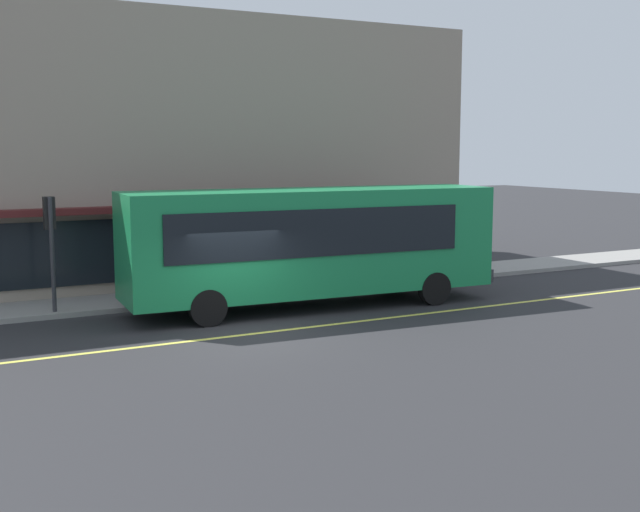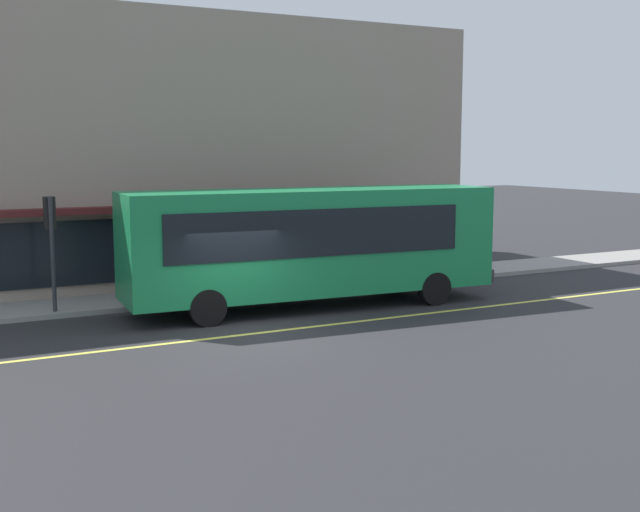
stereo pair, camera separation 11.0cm
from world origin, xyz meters
TOP-DOWN VIEW (x-y plane):
  - ground at (0.00, 0.00)m, footprint 120.00×120.00m
  - sidewalk at (0.00, 5.34)m, footprint 80.00×2.40m
  - lane_centre_stripe at (0.00, 0.00)m, footprint 36.00×0.16m
  - storefront_building at (-1.28, 11.00)m, footprint 25.54×9.53m
  - bus at (2.93, 2.29)m, footprint 11.25×3.14m
  - traffic_light at (-4.07, 4.65)m, footprint 0.30×0.52m

SIDE VIEW (x-z plane):
  - ground at x=0.00m, z-range 0.00..0.00m
  - lane_centre_stripe at x=0.00m, z-range 0.00..0.01m
  - sidewalk at x=0.00m, z-range 0.00..0.15m
  - bus at x=2.93m, z-range 0.24..3.74m
  - traffic_light at x=-4.07m, z-range 0.93..4.13m
  - storefront_building at x=-1.28m, z-range -0.01..9.11m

